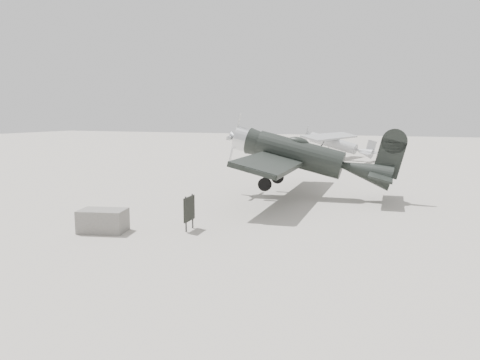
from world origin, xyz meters
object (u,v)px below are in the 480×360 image
(lowwing_monoplane, at_px, (307,157))
(highwing_monoplane, at_px, (336,141))
(equipment_block, at_px, (103,221))
(sign_board, at_px, (189,209))

(lowwing_monoplane, xyz_separation_m, highwing_monoplane, (-2.39, 21.01, -0.37))
(highwing_monoplane, relative_size, equipment_block, 5.91)
(highwing_monoplane, height_order, sign_board, highwing_monoplane)
(lowwing_monoplane, xyz_separation_m, equipment_block, (-5.30, -10.04, -1.72))
(highwing_monoplane, bearing_deg, sign_board, -77.93)
(sign_board, bearing_deg, equipment_block, -157.81)
(highwing_monoplane, distance_m, sign_board, 29.62)
(lowwing_monoplane, distance_m, sign_board, 9.03)
(equipment_block, height_order, sign_board, sign_board)
(highwing_monoplane, xyz_separation_m, sign_board, (-0.03, -29.60, -0.97))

